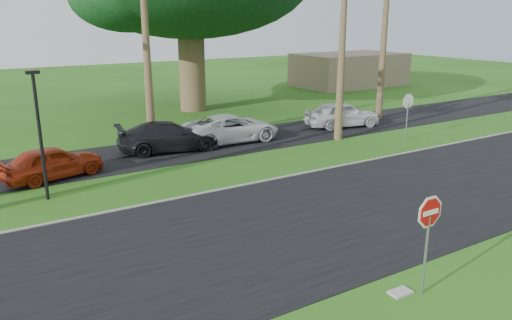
{
  "coord_description": "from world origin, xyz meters",
  "views": [
    {
      "loc": [
        -8.46,
        -9.96,
        6.43
      ],
      "look_at": [
        -0.12,
        3.61,
        1.8
      ],
      "focal_mm": 35.0,
      "sensor_mm": 36.0,
      "label": 1
    }
  ],
  "objects_px": {
    "car_red": "(53,163)",
    "car_dark": "(169,137)",
    "car_pickup": "(342,114)",
    "stop_sign_near": "(429,225)",
    "car_minivan": "(231,129)",
    "stop_sign_far": "(408,107)"
  },
  "relations": [
    {
      "from": "stop_sign_far",
      "to": "car_pickup",
      "type": "bearing_deg",
      "value": -79.95
    },
    {
      "from": "stop_sign_near",
      "to": "stop_sign_far",
      "type": "xyz_separation_m",
      "value": [
        11.5,
        11.0,
        0.0
      ]
    },
    {
      "from": "car_dark",
      "to": "stop_sign_far",
      "type": "bearing_deg",
      "value": -102.63
    },
    {
      "from": "car_dark",
      "to": "car_minivan",
      "type": "xyz_separation_m",
      "value": [
        3.51,
        0.03,
        -0.01
      ]
    },
    {
      "from": "stop_sign_near",
      "to": "car_minivan",
      "type": "relative_size",
      "value": 0.51
    },
    {
      "from": "car_dark",
      "to": "car_pickup",
      "type": "distance_m",
      "value": 10.92
    },
    {
      "from": "stop_sign_near",
      "to": "car_pickup",
      "type": "relative_size",
      "value": 0.59
    },
    {
      "from": "stop_sign_near",
      "to": "car_red",
      "type": "xyz_separation_m",
      "value": [
        -5.83,
        13.92,
        -1.1
      ]
    },
    {
      "from": "stop_sign_near",
      "to": "car_pickup",
      "type": "height_order",
      "value": "stop_sign_near"
    },
    {
      "from": "car_minivan",
      "to": "stop_sign_near",
      "type": "bearing_deg",
      "value": 169.45
    },
    {
      "from": "car_red",
      "to": "car_dark",
      "type": "height_order",
      "value": "car_dark"
    },
    {
      "from": "car_red",
      "to": "car_dark",
      "type": "xyz_separation_m",
      "value": [
        5.66,
        1.58,
        0.05
      ]
    },
    {
      "from": "stop_sign_near",
      "to": "car_red",
      "type": "bearing_deg",
      "value": 112.74
    },
    {
      "from": "stop_sign_near",
      "to": "car_minivan",
      "type": "distance_m",
      "value": 15.91
    },
    {
      "from": "car_dark",
      "to": "car_minivan",
      "type": "bearing_deg",
      "value": -81.05
    },
    {
      "from": "car_minivan",
      "to": "car_pickup",
      "type": "relative_size",
      "value": 1.15
    },
    {
      "from": "stop_sign_near",
      "to": "car_pickup",
      "type": "bearing_deg",
      "value": 54.84
    },
    {
      "from": "stop_sign_far",
      "to": "car_dark",
      "type": "xyz_separation_m",
      "value": [
        -11.67,
        4.49,
        -1.05
      ]
    },
    {
      "from": "car_minivan",
      "to": "car_pickup",
      "type": "distance_m",
      "value": 7.42
    },
    {
      "from": "car_dark",
      "to": "car_pickup",
      "type": "relative_size",
      "value": 1.11
    },
    {
      "from": "car_red",
      "to": "car_pickup",
      "type": "xyz_separation_m",
      "value": [
        16.58,
        1.34,
        0.08
      ]
    },
    {
      "from": "car_dark",
      "to": "car_pickup",
      "type": "xyz_separation_m",
      "value": [
        10.92,
        -0.24,
        0.04
      ]
    }
  ]
}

